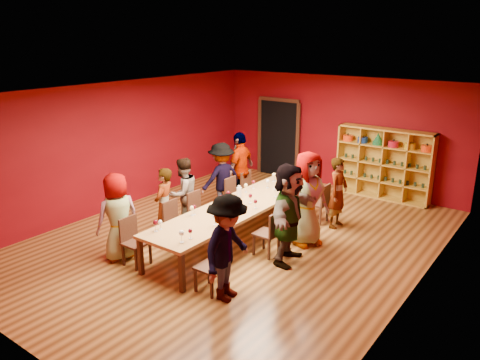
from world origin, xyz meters
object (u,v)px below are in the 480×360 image
at_px(person_left_4, 240,169).
at_px(person_left_3, 221,178).
at_px(shelving_unit, 384,160).
at_px(chair_person_left_0, 133,239).
at_px(chair_person_right_4, 321,201).
at_px(spittoon_bowl, 231,210).
at_px(person_left_1, 164,205).
at_px(chair_person_left_4, 249,188).
at_px(chair_person_left_1, 175,220).
at_px(chair_person_right_0, 214,265).
at_px(chair_person_right_2, 270,231).
at_px(tasting_table, 238,208).
at_px(person_left_0, 118,217).
at_px(person_right_0, 228,248).
at_px(chair_person_right_3, 294,217).
at_px(person_left_2, 183,194).
at_px(person_right_4, 338,193).
at_px(wine_bottle, 287,184).
at_px(person_right_3, 307,199).
at_px(person_right_2, 289,214).
at_px(chair_person_left_3, 234,195).
at_px(chair_person_left_2, 198,210).

bearing_deg(person_left_4, person_left_3, -15.69).
distance_m(shelving_unit, chair_person_left_0, 6.71).
distance_m(chair_person_right_4, spittoon_bowl, 2.43).
bearing_deg(person_left_1, chair_person_left_4, 154.55).
height_order(chair_person_left_1, chair_person_right_0, same).
bearing_deg(chair_person_right_2, chair_person_right_4, 90.00).
height_order(tasting_table, chair_person_right_2, chair_person_right_2).
distance_m(person_left_0, spittoon_bowl, 2.10).
xyz_separation_m(person_right_0, chair_person_right_3, (-0.28, 2.55, -0.37)).
height_order(person_left_2, person_right_4, person_left_2).
xyz_separation_m(chair_person_right_2, chair_person_right_4, (0.00, 2.06, 0.00)).
height_order(chair_person_right_2, person_right_4, person_right_4).
height_order(chair_person_left_0, chair_person_right_4, same).
distance_m(tasting_table, person_right_4, 2.26).
relative_size(chair_person_left_4, wine_bottle, 3.28).
bearing_deg(chair_person_left_4, wine_bottle, -7.22).
distance_m(person_left_1, chair_person_right_0, 2.32).
xyz_separation_m(person_left_0, person_left_1, (0.11, 1.07, -0.06)).
bearing_deg(person_right_0, person_right_4, -10.36).
xyz_separation_m(person_left_4, person_right_3, (2.37, -0.99, 0.03)).
height_order(person_right_2, spittoon_bowl, person_right_2).
height_order(person_right_0, person_right_2, person_right_2).
height_order(chair_person_left_1, chair_person_right_4, same).
height_order(chair_person_left_4, chair_person_right_4, same).
relative_size(person_left_0, chair_person_left_4, 1.86).
relative_size(person_left_2, person_left_4, 0.85).
relative_size(tasting_table, person_right_2, 2.40).
bearing_deg(person_left_0, person_left_3, -165.89).
relative_size(tasting_table, chair_person_left_0, 5.06).
bearing_deg(person_left_4, person_right_2, 45.87).
xyz_separation_m(person_left_4, chair_person_right_3, (2.09, -0.99, -0.42)).
distance_m(shelving_unit, chair_person_right_2, 4.58).
distance_m(person_right_2, chair_person_right_3, 1.07).
height_order(chair_person_left_4, person_right_0, person_right_0).
bearing_deg(person_right_3, person_right_0, -155.86).
distance_m(chair_person_left_0, chair_person_right_2, 2.53).
bearing_deg(chair_person_left_1, wine_bottle, 65.02).
bearing_deg(chair_person_right_4, person_right_2, -79.43).
bearing_deg(chair_person_left_1, person_right_4, 51.03).
xyz_separation_m(person_left_0, chair_person_left_3, (0.38, 3.03, -0.33)).
distance_m(chair_person_right_4, person_right_4, 0.48).
xyz_separation_m(shelving_unit, chair_person_right_0, (-0.49, -6.18, -0.49)).
relative_size(shelving_unit, chair_person_right_0, 2.70).
height_order(shelving_unit, chair_person_right_2, shelving_unit).
distance_m(chair_person_right_0, person_right_2, 1.76).
distance_m(chair_person_left_2, person_right_3, 2.31).
height_order(person_left_2, person_left_3, person_left_3).
height_order(person_left_3, person_right_2, person_right_2).
distance_m(person_left_0, chair_person_left_4, 3.68).
bearing_deg(person_left_3, shelving_unit, 156.39).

